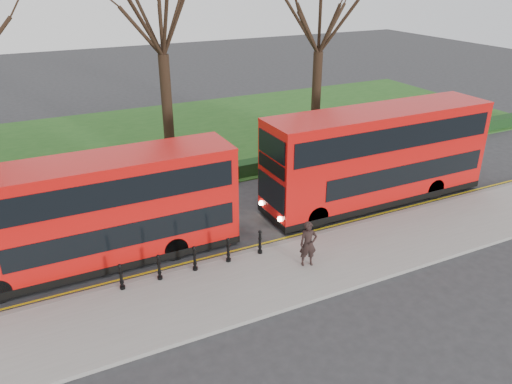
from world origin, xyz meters
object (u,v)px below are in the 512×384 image
bus_rear (377,156)px  pedestrian (308,244)px  bus_lead (97,213)px  bollard_row (195,259)px

bus_rear → pedestrian: size_ratio=6.36×
pedestrian → bus_rear: bearing=48.8°
bus_rear → pedestrian: bearing=-148.6°
bus_lead → pedestrian: size_ratio=5.87×
bus_rear → bollard_row: bearing=-167.8°
bollard_row → bus_lead: bearing=141.3°
bollard_row → bus_lead: size_ratio=0.53×
bus_lead → pedestrian: bus_lead is taller
bus_lead → bus_rear: bearing=-0.7°
bus_rear → pedestrian: (-6.31, -3.85, -1.29)m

